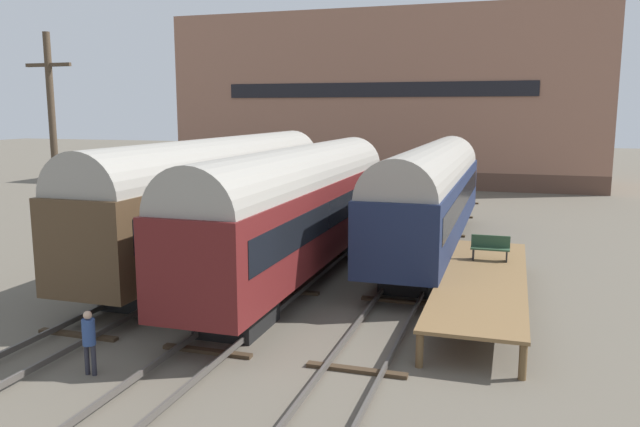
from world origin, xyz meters
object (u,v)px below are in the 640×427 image
at_px(train_car_brown, 220,192).
at_px(train_car_maroon, 299,205).
at_px(person_worker, 89,337).
at_px(bench, 490,247).
at_px(utility_pole, 55,162).
at_px(train_car_navy, 431,191).

bearing_deg(train_car_brown, train_car_maroon, -24.01).
distance_m(train_car_brown, person_worker, 11.94).
height_order(bench, person_worker, bench).
bearing_deg(utility_pole, train_car_navy, 40.96).
height_order(train_car_maroon, bench, train_car_maroon).
bearing_deg(train_car_maroon, person_worker, -102.17).
xyz_separation_m(person_worker, utility_pole, (-5.56, 5.77, 3.74)).
xyz_separation_m(train_car_maroon, train_car_navy, (4.17, 6.33, -0.11)).
relative_size(train_car_maroon, person_worker, 10.40).
distance_m(train_car_navy, bench, 5.87).
xyz_separation_m(train_car_brown, train_car_maroon, (4.17, -1.86, -0.12)).
distance_m(bench, utility_pole, 15.94).
bearing_deg(train_car_navy, person_worker, -111.35).
height_order(bench, utility_pole, utility_pole).
bearing_deg(train_car_brown, bench, -2.49).
height_order(train_car_brown, bench, train_car_brown).
xyz_separation_m(bench, utility_pole, (-14.68, -5.31, 3.22)).
relative_size(train_car_navy, person_worker, 11.19).
xyz_separation_m(train_car_brown, train_car_navy, (8.35, 4.47, -0.22)).
bearing_deg(train_car_navy, train_car_maroon, -123.42).
bearing_deg(train_car_brown, train_car_navy, 28.15).
distance_m(train_car_brown, train_car_maroon, 4.57).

